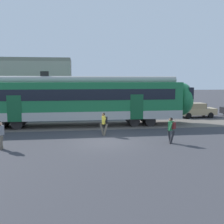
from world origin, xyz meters
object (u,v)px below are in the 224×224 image
(pedestrian_green, at_px, (171,128))
(pedestrian_yellow, at_px, (104,122))
(parked_car_tan, at_px, (196,110))
(pedestrian_grey, at_px, (0,133))

(pedestrian_green, bearing_deg, pedestrian_yellow, 143.42)
(pedestrian_green, bearing_deg, parked_car_tan, 57.86)
(pedestrian_grey, height_order, parked_car_tan, pedestrian_grey)
(parked_car_tan, bearing_deg, pedestrian_yellow, -144.02)
(pedestrian_grey, distance_m, pedestrian_yellow, 7.03)
(pedestrian_grey, xyz_separation_m, parked_car_tan, (17.06, 10.81, -0.21))
(pedestrian_yellow, height_order, parked_car_tan, pedestrian_yellow)
(pedestrian_yellow, distance_m, parked_car_tan, 13.24)
(pedestrian_yellow, bearing_deg, parked_car_tan, 35.98)
(pedestrian_yellow, distance_m, pedestrian_green, 4.95)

